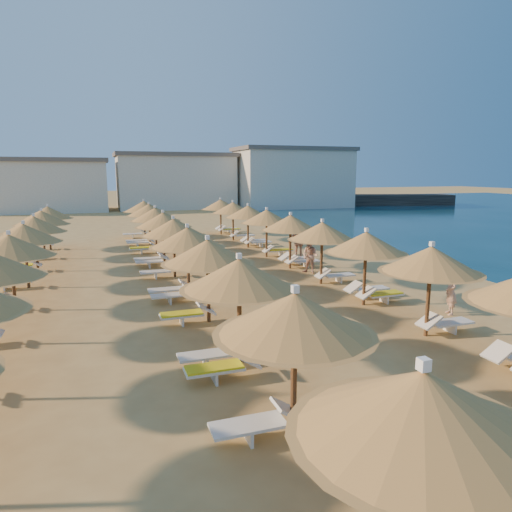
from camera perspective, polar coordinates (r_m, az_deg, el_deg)
name	(u,v)px	position (r m, az deg, el deg)	size (l,w,h in m)	color
ground	(299,311)	(16.39, 5.34, -6.85)	(220.00, 220.00, 0.00)	tan
jetty	(351,200)	(69.17, 11.74, 6.87)	(30.00, 4.00, 1.50)	black
hotel_blocks	(184,181)	(61.64, -9.01, 9.29)	(47.42, 12.44, 8.10)	silver
parasol_row_east	(322,232)	(19.96, 8.27, 2.97)	(3.02, 37.39, 2.88)	brown
parasol_row_west	(187,239)	(18.04, -8.56, 2.17)	(3.02, 37.39, 2.88)	brown
parasol_row_inland	(18,240)	(19.67, -27.65, 1.76)	(3.02, 27.08, 2.88)	brown
loungers	(214,283)	(18.88, -5.28, -3.43)	(15.29, 35.84, 0.66)	white
beachgoer_a	(451,292)	(17.12, 23.22, -4.17)	(0.58, 0.38, 1.58)	tan
beachgoer_c	(298,242)	(25.68, 5.32, 1.70)	(1.13, 0.47, 1.93)	tan
beachgoer_b	(310,256)	(22.25, 6.77, 0.00)	(0.82, 0.64, 1.69)	tan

